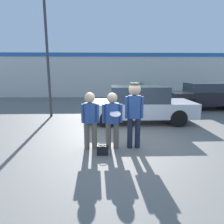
{
  "coord_description": "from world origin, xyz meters",
  "views": [
    {
      "loc": [
        -0.55,
        -5.78,
        2.17
      ],
      "look_at": [
        -0.37,
        -0.19,
        1.01
      ],
      "focal_mm": 32.0,
      "sensor_mm": 36.0,
      "label": 1
    }
  ],
  "objects_px": {
    "person_middle_with_frisbee": "(112,116)",
    "shrub": "(139,90)",
    "parked_car_far": "(209,96)",
    "handbag": "(103,150)",
    "person_left": "(90,116)",
    "person_right": "(134,109)",
    "street_lamp": "(50,25)",
    "parked_car_near": "(140,104)"
  },
  "relations": [
    {
      "from": "person_left",
      "to": "handbag",
      "type": "height_order",
      "value": "person_left"
    },
    {
      "from": "person_right",
      "to": "parked_car_near",
      "type": "distance_m",
      "value": 3.06
    },
    {
      "from": "person_left",
      "to": "shrub",
      "type": "xyz_separation_m",
      "value": [
        3.14,
        10.54,
        -0.3
      ]
    },
    {
      "from": "parked_car_near",
      "to": "street_lamp",
      "type": "bearing_deg",
      "value": 163.23
    },
    {
      "from": "person_left",
      "to": "person_right",
      "type": "relative_size",
      "value": 0.86
    },
    {
      "from": "shrub",
      "to": "parked_car_near",
      "type": "bearing_deg",
      "value": -99.38
    },
    {
      "from": "person_middle_with_frisbee",
      "to": "street_lamp",
      "type": "relative_size",
      "value": 0.23
    },
    {
      "from": "person_left",
      "to": "handbag",
      "type": "xyz_separation_m",
      "value": [
        0.34,
        -0.47,
        -0.8
      ]
    },
    {
      "from": "person_left",
      "to": "street_lamp",
      "type": "height_order",
      "value": "street_lamp"
    },
    {
      "from": "shrub",
      "to": "handbag",
      "type": "height_order",
      "value": "shrub"
    },
    {
      "from": "handbag",
      "to": "parked_car_near",
      "type": "bearing_deg",
      "value": 65.87
    },
    {
      "from": "shrub",
      "to": "street_lamp",
      "type": "bearing_deg",
      "value": -128.86
    },
    {
      "from": "street_lamp",
      "to": "handbag",
      "type": "height_order",
      "value": "street_lamp"
    },
    {
      "from": "parked_car_far",
      "to": "handbag",
      "type": "xyz_separation_m",
      "value": [
        -6.08,
        -6.35,
        -0.63
      ]
    },
    {
      "from": "parked_car_near",
      "to": "street_lamp",
      "type": "distance_m",
      "value": 5.31
    },
    {
      "from": "parked_car_far",
      "to": "shrub",
      "type": "relative_size",
      "value": 3.69
    },
    {
      "from": "parked_car_far",
      "to": "shrub",
      "type": "xyz_separation_m",
      "value": [
        -3.29,
        4.66,
        -0.13
      ]
    },
    {
      "from": "person_middle_with_frisbee",
      "to": "street_lamp",
      "type": "distance_m",
      "value": 5.88
    },
    {
      "from": "parked_car_near",
      "to": "handbag",
      "type": "distance_m",
      "value": 3.82
    },
    {
      "from": "person_left",
      "to": "shrub",
      "type": "height_order",
      "value": "person_left"
    },
    {
      "from": "parked_car_near",
      "to": "shrub",
      "type": "distance_m",
      "value": 7.67
    },
    {
      "from": "person_middle_with_frisbee",
      "to": "shrub",
      "type": "relative_size",
      "value": 1.26
    },
    {
      "from": "person_right",
      "to": "person_middle_with_frisbee",
      "type": "bearing_deg",
      "value": -178.96
    },
    {
      "from": "person_left",
      "to": "parked_car_near",
      "type": "relative_size",
      "value": 0.36
    },
    {
      "from": "person_left",
      "to": "person_right",
      "type": "height_order",
      "value": "person_right"
    },
    {
      "from": "parked_car_far",
      "to": "street_lamp",
      "type": "xyz_separation_m",
      "value": [
        -8.44,
        -1.74,
        3.41
      ]
    },
    {
      "from": "parked_car_near",
      "to": "shrub",
      "type": "height_order",
      "value": "parked_car_near"
    },
    {
      "from": "person_middle_with_frisbee",
      "to": "shrub",
      "type": "height_order",
      "value": "person_middle_with_frisbee"
    },
    {
      "from": "person_right",
      "to": "street_lamp",
      "type": "height_order",
      "value": "street_lamp"
    },
    {
      "from": "parked_car_far",
      "to": "person_right",
      "type": "bearing_deg",
      "value": -131.49
    },
    {
      "from": "person_right",
      "to": "street_lamp",
      "type": "relative_size",
      "value": 0.27
    },
    {
      "from": "person_middle_with_frisbee",
      "to": "parked_car_far",
      "type": "height_order",
      "value": "person_middle_with_frisbee"
    },
    {
      "from": "parked_car_near",
      "to": "person_left",
      "type": "bearing_deg",
      "value": -122.38
    },
    {
      "from": "person_right",
      "to": "parked_car_near",
      "type": "xyz_separation_m",
      "value": [
        0.66,
        2.97,
        -0.37
      ]
    },
    {
      "from": "shrub",
      "to": "handbag",
      "type": "bearing_deg",
      "value": -104.23
    },
    {
      "from": "person_middle_with_frisbee",
      "to": "shrub",
      "type": "xyz_separation_m",
      "value": [
        2.52,
        10.55,
        -0.32
      ]
    },
    {
      "from": "parked_car_far",
      "to": "handbag",
      "type": "relative_size",
      "value": 15.54
    },
    {
      "from": "person_right",
      "to": "person_left",
      "type": "bearing_deg",
      "value": -179.91
    },
    {
      "from": "person_middle_with_frisbee",
      "to": "person_right",
      "type": "xyz_separation_m",
      "value": [
        0.61,
        0.01,
        0.19
      ]
    },
    {
      "from": "person_middle_with_frisbee",
      "to": "person_right",
      "type": "height_order",
      "value": "person_right"
    },
    {
      "from": "parked_car_far",
      "to": "person_left",
      "type": "bearing_deg",
      "value": -137.52
    },
    {
      "from": "parked_car_near",
      "to": "parked_car_far",
      "type": "height_order",
      "value": "parked_car_near"
    }
  ]
}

